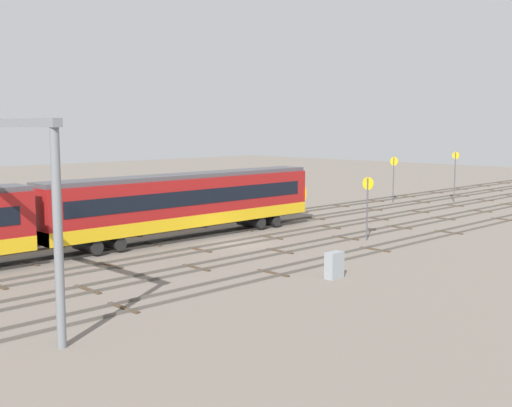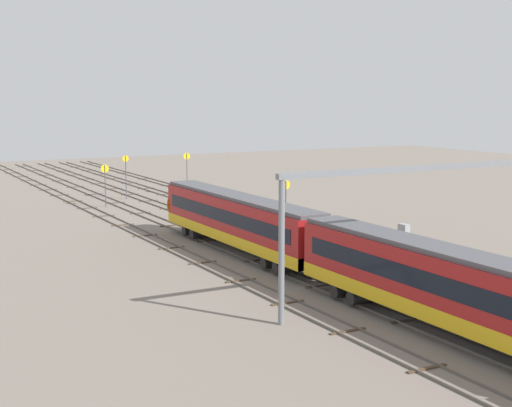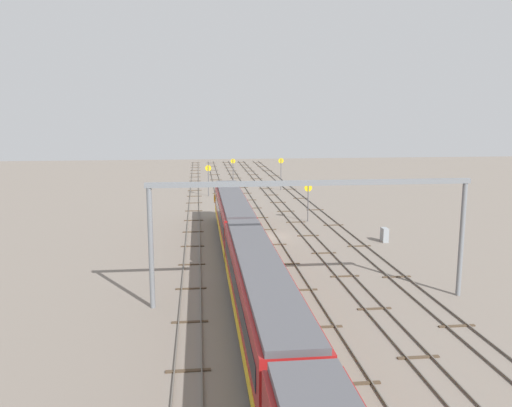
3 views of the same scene
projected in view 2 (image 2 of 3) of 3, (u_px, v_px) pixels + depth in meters
ground_plane at (274, 246)px, 65.79m from camera, size 200.38×200.38×0.00m
track_near_foreground at (352, 236)px, 69.79m from camera, size 184.38×2.40×0.16m
track_second_near at (315, 240)px, 67.79m from camera, size 184.38×2.40×0.16m
track_middle at (274, 245)px, 65.78m from camera, size 184.38×2.40×0.16m
track_with_train at (232, 250)px, 63.77m from camera, size 184.38×2.40×0.16m
track_far_background at (186, 255)px, 61.77m from camera, size 184.38×2.40×0.16m
overhead_gantry at (433, 195)px, 47.40m from camera, size 0.40×23.11×8.84m
speed_sign_near_foreground at (105, 179)px, 88.31m from camera, size 0.14×0.98×5.10m
speed_sign_mid_trackside at (286, 196)px, 74.95m from camera, size 0.14×0.96×4.75m
speed_sign_far_trackside at (126, 172)px, 95.20m from camera, size 0.14×0.83×5.64m
speed_sign_distant_end at (187, 168)px, 99.13m from camera, size 0.14×0.93×5.67m
relay_cabinet at (404, 232)px, 68.15m from camera, size 1.10×0.60×1.51m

